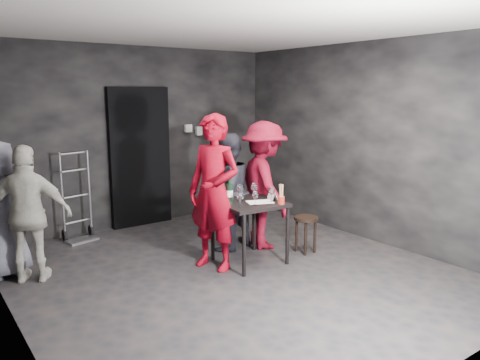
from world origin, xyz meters
TOP-DOWN VIEW (x-y plane):
  - floor at (0.00, 0.00)m, footprint 4.50×5.00m
  - ceiling at (0.00, 0.00)m, footprint 4.50×5.00m
  - wall_back at (0.00, 2.50)m, footprint 4.50×0.04m
  - wall_front at (0.00, -2.50)m, footprint 4.50×0.04m
  - wall_left at (-2.25, 0.00)m, footprint 0.04×5.00m
  - wall_right at (2.25, 0.00)m, footprint 0.04×5.00m
  - doorway at (0.00, 2.44)m, footprint 0.95×0.10m
  - wallbox_upper at (0.85, 2.45)m, footprint 0.12×0.06m
  - wallbox_lower at (1.05, 2.45)m, footprint 0.10×0.06m
  - hand_truck at (-1.04, 2.23)m, footprint 0.41×0.35m
  - tasting_table at (0.36, 0.15)m, footprint 0.72×0.72m
  - stool at (1.15, 0.01)m, footprint 0.31×0.31m
  - server_red at (-0.08, 0.26)m, footprint 0.77×0.92m
  - woman_black at (0.42, 0.72)m, footprint 0.82×0.59m
  - man_maroon at (0.86, 0.51)m, footprint 0.83×1.29m
  - bystander_cream at (-1.89, 1.09)m, footprint 0.96×0.78m
  - tasting_mat at (0.44, 0.06)m, footprint 0.35×0.30m
  - wine_glass_a at (0.10, -0.01)m, footprint 0.08×0.08m
  - wine_glass_b at (0.10, 0.22)m, footprint 0.09×0.09m
  - wine_glass_c at (0.29, 0.26)m, footprint 0.09×0.09m
  - wine_glass_d at (0.30, -0.03)m, footprint 0.08×0.08m
  - wine_glass_e at (0.55, -0.01)m, footprint 0.09×0.09m
  - wine_glass_f at (0.48, 0.23)m, footprint 0.10×0.10m
  - wine_bottle at (0.08, 0.18)m, footprint 0.08×0.08m
  - breadstick_cup at (0.57, -0.16)m, footprint 0.08×0.08m
  - reserved_card at (0.63, 0.08)m, footprint 0.11×0.15m

SIDE VIEW (x-z plane):
  - floor at x=0.00m, z-range -0.01..0.01m
  - hand_truck at x=-1.04m, z-range -0.39..0.84m
  - stool at x=1.15m, z-range 0.13..0.60m
  - tasting_table at x=0.36m, z-range 0.28..1.03m
  - bystander_cream at x=-1.89m, z-range 0.00..1.48m
  - tasting_mat at x=0.44m, z-range 0.75..0.75m
  - woman_black at x=0.42m, z-range 0.00..1.53m
  - reserved_card at x=0.63m, z-range 0.75..0.85m
  - wine_glass_d at x=0.30m, z-range 0.75..0.93m
  - wine_glass_a at x=0.10m, z-range 0.75..0.93m
  - wine_glass_e at x=0.55m, z-range 0.75..0.94m
  - wine_glass_b at x=0.10m, z-range 0.75..0.95m
  - wine_glass_f at x=0.48m, z-range 0.75..0.96m
  - wine_glass_c at x=0.29m, z-range 0.75..0.96m
  - breadstick_cup at x=0.57m, z-range 0.74..0.99m
  - wine_bottle at x=0.08m, z-range 0.71..1.05m
  - man_maroon at x=0.86m, z-range 0.00..1.84m
  - doorway at x=0.00m, z-range 0.00..2.10m
  - server_red at x=-0.08m, z-range 0.00..2.15m
  - wall_back at x=0.00m, z-range 0.00..2.70m
  - wall_front at x=0.00m, z-range 0.00..2.70m
  - wall_left at x=-2.25m, z-range 0.00..2.70m
  - wall_right at x=2.25m, z-range 0.00..2.70m
  - wallbox_lower at x=1.05m, z-range 1.33..1.47m
  - wallbox_upper at x=0.85m, z-range 1.39..1.51m
  - ceiling at x=0.00m, z-range 2.69..2.71m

